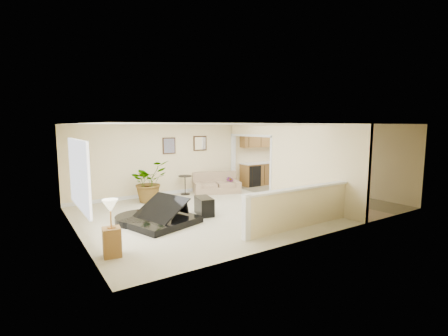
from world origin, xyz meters
TOP-DOWN VIEW (x-y plane):
  - floor at (0.00, 0.00)m, footprint 9.00×9.00m
  - back_wall at (0.00, 3.00)m, footprint 9.00×0.04m
  - front_wall at (0.00, -3.00)m, footprint 9.00×0.04m
  - left_wall at (-4.50, 0.00)m, footprint 0.04×6.00m
  - right_wall at (4.50, 0.00)m, footprint 0.04×6.00m
  - ceiling at (0.00, 0.00)m, footprint 9.00×6.00m
  - kitchen_vinyl at (3.15, 0.00)m, footprint 2.70×6.00m
  - interior_partition at (1.80, 0.25)m, footprint 0.18×5.99m
  - pony_half_wall at (0.08, -2.30)m, footprint 3.42×0.22m
  - left_window at (-4.49, -0.50)m, footprint 0.05×2.15m
  - wall_art_left at (-0.95, 2.97)m, footprint 0.48×0.04m
  - wall_mirror at (0.30, 2.97)m, footprint 0.55×0.04m
  - kitchen_cabinets at (3.19, 2.73)m, footprint 2.36×0.65m
  - piano at (-2.63, -0.12)m, footprint 2.17×2.16m
  - piano_bench at (-1.26, -0.05)m, footprint 0.52×0.80m
  - loveseat at (0.64, 2.42)m, footprint 1.98×1.47m
  - accent_table at (-0.50, 2.65)m, footprint 0.47×0.47m
  - palm_plant at (-1.97, 2.31)m, footprint 1.49×1.40m
  - small_plant at (1.12, 2.20)m, footprint 0.35×0.35m
  - lamp_stand at (-4.15, -1.62)m, footprint 0.37×0.37m

SIDE VIEW (x-z plane):
  - floor at x=0.00m, z-range 0.00..0.00m
  - kitchen_vinyl at x=3.15m, z-range 0.00..0.01m
  - small_plant at x=1.12m, z-range -0.04..0.50m
  - piano_bench at x=-1.26m, z-range 0.00..0.49m
  - loveseat at x=0.64m, z-range -0.12..0.84m
  - accent_table at x=-0.50m, z-range 0.10..0.78m
  - lamp_stand at x=-4.15m, z-range -0.08..1.01m
  - pony_half_wall at x=0.08m, z-range 0.02..1.02m
  - piano at x=-2.63m, z-range -0.12..1.37m
  - palm_plant at x=-1.97m, z-range -0.01..1.32m
  - kitchen_cabinets at x=3.19m, z-range -0.29..2.03m
  - interior_partition at x=1.80m, z-range -0.03..2.47m
  - back_wall at x=0.00m, z-range 0.00..2.50m
  - front_wall at x=0.00m, z-range 0.00..2.50m
  - left_wall at x=-4.50m, z-range 0.00..2.50m
  - right_wall at x=4.50m, z-range 0.00..2.50m
  - left_window at x=-4.49m, z-range 0.73..2.17m
  - wall_art_left at x=-0.95m, z-range 1.46..2.04m
  - wall_mirror at x=0.30m, z-range 1.52..2.08m
  - ceiling at x=0.00m, z-range 2.48..2.52m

